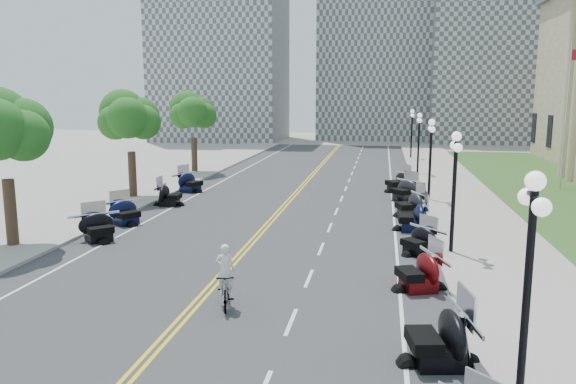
{
  "coord_description": "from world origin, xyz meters",
  "views": [
    {
      "loc": [
        5.69,
        -19.26,
        6.52
      ],
      "look_at": [
        1.32,
        6.56,
        2.0
      ],
      "focal_mm": 35.0,
      "sensor_mm": 36.0,
      "label": 1
    }
  ],
  "objects": [
    {
      "name": "lane_dash_8",
      "position": [
        3.2,
        8.0,
        0.01
      ],
      "size": [
        0.12,
        2.0,
        0.0
      ],
      "primitive_type": "cube",
      "color": "white",
      "rests_on": "road"
    },
    {
      "name": "edge_line_south",
      "position": [
        -6.4,
        10.0,
        0.01
      ],
      "size": [
        0.12,
        90.0,
        0.0
      ],
      "primitive_type": "cube",
      "color": "white",
      "rests_on": "road"
    },
    {
      "name": "lane_dash_12",
      "position": [
        3.2,
        24.0,
        0.01
      ],
      "size": [
        0.12,
        2.0,
        0.0
      ],
      "primitive_type": "cube",
      "color": "white",
      "rests_on": "road"
    },
    {
      "name": "motorcycle_s_8",
      "position": [
        -6.8,
        12.06,
        0.71
      ],
      "size": [
        2.18,
        2.18,
        1.42
      ],
      "primitive_type": null,
      "rotation": [
        0.0,
        0.0,
        1.65
      ],
      "color": "black",
      "rests_on": "road"
    },
    {
      "name": "lane_dash_16",
      "position": [
        3.2,
        40.0,
        0.01
      ],
      "size": [
        0.12,
        2.0,
        0.0
      ],
      "primitive_type": "cube",
      "color": "white",
      "rests_on": "road"
    },
    {
      "name": "motorcycle_n_8",
      "position": [
        7.24,
        11.36,
        0.74
      ],
      "size": [
        2.69,
        2.69,
        1.47
      ],
      "primitive_type": null,
      "rotation": [
        0.0,
        0.0,
        -1.22
      ],
      "color": "black",
      "rests_on": "road"
    },
    {
      "name": "motorcycle_s_6",
      "position": [
        -6.89,
        3.65,
        0.7
      ],
      "size": [
        2.85,
        2.85,
        1.41
      ],
      "primitive_type": null,
      "rotation": [
        0.0,
        0.0,
        0.79
      ],
      "color": "black",
      "rests_on": "road"
    },
    {
      "name": "motorcycle_s_9",
      "position": [
        -7.2,
        16.93,
        0.74
      ],
      "size": [
        2.74,
        2.74,
        1.48
      ],
      "primitive_type": null,
      "rotation": [
        0.0,
        0.0,
        1.21
      ],
      "color": "black",
      "rests_on": "road"
    },
    {
      "name": "street_lamp_5",
      "position": [
        8.6,
        40.0,
        2.6
      ],
      "size": [
        0.5,
        1.2,
        4.9
      ],
      "primitive_type": null,
      "color": "black",
      "rests_on": "sidewalk_north"
    },
    {
      "name": "lane_dash_17",
      "position": [
        3.2,
        44.0,
        0.01
      ],
      "size": [
        0.12,
        2.0,
        0.0
      ],
      "primitive_type": "cube",
      "color": "white",
      "rests_on": "road"
    },
    {
      "name": "distant_block_a",
      "position": [
        -18.0,
        62.0,
        13.0
      ],
      "size": [
        18.0,
        14.0,
        26.0
      ],
      "primitive_type": "cube",
      "color": "gray",
      "rests_on": "ground"
    },
    {
      "name": "bicycle",
      "position": [
        1.0,
        -3.15,
        0.57
      ],
      "size": [
        0.99,
        1.98,
        1.15
      ],
      "primitive_type": "imported",
      "rotation": [
        0.0,
        0.0,
        0.25
      ],
      "color": "#A51414",
      "rests_on": "road"
    },
    {
      "name": "sidewalk_south",
      "position": [
        -10.5,
        10.0,
        0.07
      ],
      "size": [
        5.0,
        90.0,
        0.15
      ],
      "primitive_type": "cube",
      "color": "#9E9991",
      "rests_on": "ground"
    },
    {
      "name": "centerline_yellow_b",
      "position": [
        0.12,
        10.0,
        0.01
      ],
      "size": [
        0.12,
        90.0,
        0.0
      ],
      "primitive_type": "cube",
      "color": "yellow",
      "rests_on": "road"
    },
    {
      "name": "distant_block_c",
      "position": [
        22.0,
        65.0,
        11.0
      ],
      "size": [
        20.0,
        14.0,
        22.0
      ],
      "primitive_type": "cube",
      "color": "gray",
      "rests_on": "ground"
    },
    {
      "name": "motorcycle_n_9",
      "position": [
        7.1,
        16.15,
        0.73
      ],
      "size": [
        2.97,
        2.97,
        1.47
      ],
      "primitive_type": null,
      "rotation": [
        0.0,
        0.0,
        -0.8
      ],
      "color": "black",
      "rests_on": "road"
    },
    {
      "name": "lane_dash_14",
      "position": [
        3.2,
        32.0,
        0.01
      ],
      "size": [
        0.12,
        2.0,
        0.0
      ],
      "primitive_type": "cube",
      "color": "white",
      "rests_on": "road"
    },
    {
      "name": "cyclist_rider",
      "position": [
        1.0,
        -3.15,
        1.99
      ],
      "size": [
        0.61,
        0.4,
        1.68
      ],
      "primitive_type": "imported",
      "rotation": [
        0.0,
        0.0,
        3.14
      ],
      "color": "white",
      "rests_on": "bicycle"
    },
    {
      "name": "street_lamp_4",
      "position": [
        8.6,
        28.0,
        2.6
      ],
      "size": [
        0.5,
        1.2,
        4.9
      ],
      "primitive_type": null,
      "color": "black",
      "rests_on": "sidewalk_north"
    },
    {
      "name": "motorcycle_n_10",
      "position": [
        6.79,
        19.24,
        0.76
      ],
      "size": [
        2.93,
        2.93,
        1.53
      ],
      "primitive_type": null,
      "rotation": [
        0.0,
        0.0,
        -1.11
      ],
      "color": "black",
      "rests_on": "road"
    },
    {
      "name": "road",
      "position": [
        0.0,
        10.0,
        0.0
      ],
      "size": [
        16.0,
        90.0,
        0.01
      ],
      "primitive_type": "cube",
      "color": "#333335",
      "rests_on": "ground"
    },
    {
      "name": "lane_dash_13",
      "position": [
        3.2,
        28.0,
        0.01
      ],
      "size": [
        0.12,
        2.0,
        0.0
      ],
      "primitive_type": "cube",
      "color": "white",
      "rests_on": "road"
    },
    {
      "name": "motorcycle_n_7",
      "position": [
        7.24,
        8.03,
        0.77
      ],
      "size": [
        2.29,
        2.29,
        1.54
      ],
      "primitive_type": null,
      "rotation": [
        0.0,
        0.0,
        -1.53
      ],
      "color": "black",
      "rests_on": "road"
    },
    {
      "name": "tree_3",
      "position": [
        -10.0,
        14.0,
        4.75
      ],
      "size": [
        4.8,
        4.8,
        9.2
      ],
      "primitive_type": null,
      "color": "#235619",
      "rests_on": "sidewalk_south"
    },
    {
      "name": "street_lamp_2",
      "position": [
        8.6,
        4.0,
        2.6
      ],
      "size": [
        0.5,
        1.2,
        4.9
      ],
      "primitive_type": null,
      "color": "black",
      "rests_on": "sidewalk_north"
    },
    {
      "name": "lane_dash_10",
      "position": [
        3.2,
        16.0,
        0.01
      ],
      "size": [
        0.12,
        2.0,
        0.0
      ],
      "primitive_type": "cube",
      "color": "white",
      "rests_on": "road"
    },
    {
      "name": "sidewalk_north",
      "position": [
        10.5,
        10.0,
        0.07
      ],
      "size": [
        5.0,
        90.0,
        0.15
      ],
      "primitive_type": "cube",
      "color": "#9E9991",
      "rests_on": "ground"
    },
    {
      "name": "lane_dash_18",
      "position": [
        3.2,
        48.0,
        0.01
      ],
      "size": [
        0.12,
        2.0,
        0.0
      ],
      "primitive_type": "cube",
      "color": "white",
      "rests_on": "road"
    },
    {
      "name": "motorcycle_n_6",
      "position": [
        7.27,
        3.86,
        0.64
      ],
      "size": [
        2.58,
        2.58,
        1.28
      ],
      "primitive_type": null,
      "rotation": [
        0.0,
        0.0,
        -0.87
      ],
      "color": "black",
      "rests_on": "road"
    },
    {
      "name": "lane_dash_5",
      "position": [
        3.2,
        -4.0,
        0.01
      ],
      "size": [
        0.12,
        2.0,
        0.0
      ],
      "primitive_type": "cube",
      "color": "white",
      "rests_on": "road"
    },
    {
      "name": "lawn",
      "position": [
        17.5,
        18.0,
        0.05
      ],
      "size": [
        9.0,
        60.0,
        0.1
      ],
      "primitive_type": "cube",
      "color": "#356023",
      "rests_on": "ground"
    },
    {
      "name": "street_lamp_3",
      "position": [
        8.6,
        16.0,
        2.6
      ],
      "size": [
        0.5,
        1.2,
        4.9
      ],
      "primitive_type": null,
      "color": "black",
      "rests_on": "sidewalk_north"
    },
    {
      "name": "lane_dash_15",
      "position": [
        3.2,
        36.0,
        0.01
      ],
      "size": [
        0.12,
        2.0,
        0.0
      ],
      "primitive_type": "cube",
      "color": "white",
      "rests_on": "road"
    },
    {
      "name": "edge_line_north",
      "position": [
        6.4,
        10.0,
        0.01
      ],
      "size": [
        0.12,
        90.0,
        0.0
      ],
      "primitive_type": "cube",
      "color": "white",
      "rests_on": "road"
    },
    {
      "name": "motorcycle_s_7",
      "position": [
        -7.16,
        6.97,
        0.7
      ],
      "size": [
        2.78,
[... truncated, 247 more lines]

